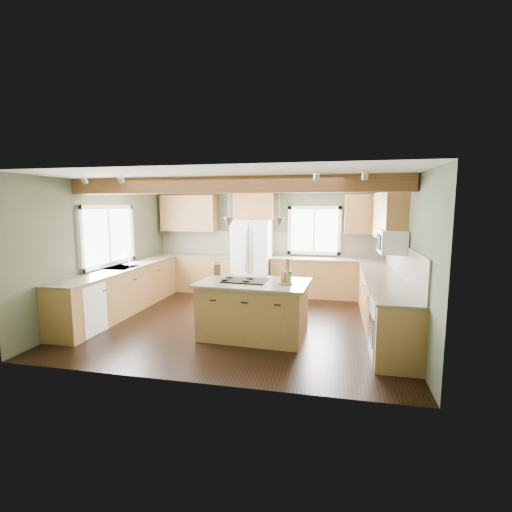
# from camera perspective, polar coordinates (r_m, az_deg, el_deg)

# --- Properties ---
(floor) EXTENTS (5.60, 5.60, 0.00)m
(floor) POSITION_cam_1_polar(r_m,az_deg,el_deg) (7.06, -2.06, -9.93)
(floor) COLOR black
(floor) RESTS_ON ground
(ceiling) EXTENTS (5.60, 5.60, 0.00)m
(ceiling) POSITION_cam_1_polar(r_m,az_deg,el_deg) (6.74, -2.17, 11.64)
(ceiling) COLOR silver
(ceiling) RESTS_ON wall_back
(wall_back) EXTENTS (5.60, 0.00, 5.60)m
(wall_back) POSITION_cam_1_polar(r_m,az_deg,el_deg) (9.20, 1.73, 2.51)
(wall_back) COLOR #4A553C
(wall_back) RESTS_ON ground
(wall_left) EXTENTS (0.00, 5.00, 5.00)m
(wall_left) POSITION_cam_1_polar(r_m,az_deg,el_deg) (7.94, -22.10, 1.09)
(wall_left) COLOR #4A553C
(wall_left) RESTS_ON ground
(wall_right) EXTENTS (0.00, 5.00, 5.00)m
(wall_right) POSITION_cam_1_polar(r_m,az_deg,el_deg) (6.67, 21.91, -0.08)
(wall_right) COLOR #4A553C
(wall_right) RESTS_ON ground
(ceiling_beam) EXTENTS (5.55, 0.26, 0.26)m
(ceiling_beam) POSITION_cam_1_polar(r_m,az_deg,el_deg) (6.00, -3.97, 10.85)
(ceiling_beam) COLOR #512917
(ceiling_beam) RESTS_ON ceiling
(soffit_trim) EXTENTS (5.55, 0.20, 0.10)m
(soffit_trim) POSITION_cam_1_polar(r_m,az_deg,el_deg) (9.07, 1.65, 10.27)
(soffit_trim) COLOR #512917
(soffit_trim) RESTS_ON ceiling
(backsplash_back) EXTENTS (5.58, 0.03, 0.58)m
(backsplash_back) POSITION_cam_1_polar(r_m,az_deg,el_deg) (9.20, 1.72, 1.94)
(backsplash_back) COLOR brown
(backsplash_back) RESTS_ON wall_back
(backsplash_right) EXTENTS (0.03, 3.70, 0.58)m
(backsplash_right) POSITION_cam_1_polar(r_m,az_deg,el_deg) (6.72, 21.67, -0.78)
(backsplash_right) COLOR brown
(backsplash_right) RESTS_ON wall_right
(base_cab_back_left) EXTENTS (2.02, 0.60, 0.88)m
(base_cab_back_left) POSITION_cam_1_polar(r_m,az_deg,el_deg) (9.53, -9.28, -2.63)
(base_cab_back_left) COLOR brown
(base_cab_back_left) RESTS_ON floor
(counter_back_left) EXTENTS (2.06, 0.64, 0.04)m
(counter_back_left) POSITION_cam_1_polar(r_m,az_deg,el_deg) (9.45, -9.34, 0.11)
(counter_back_left) COLOR #4B4337
(counter_back_left) RESTS_ON base_cab_back_left
(base_cab_back_right) EXTENTS (2.62, 0.60, 0.88)m
(base_cab_back_right) POSITION_cam_1_polar(r_m,az_deg,el_deg) (8.88, 10.87, -3.43)
(base_cab_back_right) COLOR brown
(base_cab_back_right) RESTS_ON floor
(counter_back_right) EXTENTS (2.66, 0.64, 0.04)m
(counter_back_right) POSITION_cam_1_polar(r_m,az_deg,el_deg) (8.80, 10.94, -0.49)
(counter_back_right) COLOR #4B4337
(counter_back_right) RESTS_ON base_cab_back_right
(base_cab_left) EXTENTS (0.60, 3.70, 0.88)m
(base_cab_left) POSITION_cam_1_polar(r_m,az_deg,el_deg) (7.96, -19.78, -5.06)
(base_cab_left) COLOR brown
(base_cab_left) RESTS_ON floor
(counter_left) EXTENTS (0.64, 3.74, 0.04)m
(counter_left) POSITION_cam_1_polar(r_m,az_deg,el_deg) (7.87, -19.94, -1.80)
(counter_left) COLOR #4B4337
(counter_left) RESTS_ON base_cab_left
(base_cab_right) EXTENTS (0.60, 3.70, 0.88)m
(base_cab_right) POSITION_cam_1_polar(r_m,az_deg,el_deg) (6.83, 18.97, -7.11)
(base_cab_right) COLOR brown
(base_cab_right) RESTS_ON floor
(counter_right) EXTENTS (0.64, 3.74, 0.04)m
(counter_right) POSITION_cam_1_polar(r_m,az_deg,el_deg) (6.73, 19.15, -3.32)
(counter_right) COLOR #4B4337
(counter_right) RESTS_ON base_cab_right
(upper_cab_back_left) EXTENTS (1.40, 0.35, 0.90)m
(upper_cab_back_left) POSITION_cam_1_polar(r_m,az_deg,el_deg) (9.56, -10.33, 6.49)
(upper_cab_back_left) COLOR brown
(upper_cab_back_left) RESTS_ON wall_back
(upper_cab_over_fridge) EXTENTS (0.96, 0.35, 0.70)m
(upper_cab_over_fridge) POSITION_cam_1_polar(r_m,az_deg,el_deg) (9.05, -0.33, 7.81)
(upper_cab_over_fridge) COLOR brown
(upper_cab_over_fridge) RESTS_ON wall_back
(upper_cab_right) EXTENTS (0.35, 2.20, 0.90)m
(upper_cab_right) POSITION_cam_1_polar(r_m,az_deg,el_deg) (7.48, 19.69, 5.83)
(upper_cab_right) COLOR brown
(upper_cab_right) RESTS_ON wall_right
(upper_cab_back_corner) EXTENTS (0.90, 0.35, 0.90)m
(upper_cab_back_corner) POSITION_cam_1_polar(r_m,az_deg,el_deg) (8.86, 16.41, 6.21)
(upper_cab_back_corner) COLOR brown
(upper_cab_back_corner) RESTS_ON wall_back
(window_left) EXTENTS (0.04, 1.60, 1.05)m
(window_left) POSITION_cam_1_polar(r_m,az_deg,el_deg) (7.95, -21.87, 2.92)
(window_left) COLOR white
(window_left) RESTS_ON wall_left
(window_back) EXTENTS (1.10, 0.04, 1.00)m
(window_back) POSITION_cam_1_polar(r_m,az_deg,el_deg) (9.03, 8.93, 3.91)
(window_back) COLOR white
(window_back) RESTS_ON wall_back
(sink) EXTENTS (0.50, 0.65, 0.03)m
(sink) POSITION_cam_1_polar(r_m,az_deg,el_deg) (7.87, -19.94, -1.76)
(sink) COLOR #262628
(sink) RESTS_ON counter_left
(faucet) EXTENTS (0.02, 0.02, 0.28)m
(faucet) POSITION_cam_1_polar(r_m,az_deg,el_deg) (7.75, -18.86, -0.76)
(faucet) COLOR #B2B2B7
(faucet) RESTS_ON sink
(dishwasher) EXTENTS (0.60, 0.60, 0.84)m
(dishwasher) POSITION_cam_1_polar(r_m,az_deg,el_deg) (6.92, -25.43, -7.35)
(dishwasher) COLOR white
(dishwasher) RESTS_ON floor
(oven) EXTENTS (0.60, 0.72, 0.84)m
(oven) POSITION_cam_1_polar(r_m,az_deg,el_deg) (5.60, 20.42, -10.58)
(oven) COLOR white
(oven) RESTS_ON floor
(microwave) EXTENTS (0.40, 0.70, 0.38)m
(microwave) POSITION_cam_1_polar(r_m,az_deg,el_deg) (6.55, 20.20, 2.08)
(microwave) COLOR white
(microwave) RESTS_ON wall_right
(pendant_left) EXTENTS (0.18, 0.18, 0.16)m
(pendant_left) POSITION_cam_1_polar(r_m,az_deg,el_deg) (6.03, -4.19, 5.23)
(pendant_left) COLOR #B2B2B7
(pendant_left) RESTS_ON ceiling
(pendant_right) EXTENTS (0.18, 0.18, 0.16)m
(pendant_right) POSITION_cam_1_polar(r_m,az_deg,el_deg) (5.81, 3.55, 5.14)
(pendant_right) COLOR #B2B2B7
(pendant_right) RESTS_ON ceiling
(refrigerator) EXTENTS (0.90, 0.74, 1.80)m
(refrigerator) POSITION_cam_1_polar(r_m,az_deg,el_deg) (8.94, -0.61, -0.22)
(refrigerator) COLOR white
(refrigerator) RESTS_ON floor
(island) EXTENTS (1.71, 1.10, 0.88)m
(island) POSITION_cam_1_polar(r_m,az_deg,el_deg) (6.14, -0.38, -8.34)
(island) COLOR olive
(island) RESTS_ON floor
(island_top) EXTENTS (1.82, 1.22, 0.04)m
(island_top) POSITION_cam_1_polar(r_m,az_deg,el_deg) (6.03, -0.38, -4.14)
(island_top) COLOR #4B4337
(island_top) RESTS_ON island
(cooktop) EXTENTS (0.74, 0.52, 0.02)m
(cooktop) POSITION_cam_1_polar(r_m,az_deg,el_deg) (6.06, -1.64, -3.79)
(cooktop) COLOR black
(cooktop) RESTS_ON island_top
(knife_block) EXTENTS (0.13, 0.11, 0.19)m
(knife_block) POSITION_cam_1_polar(r_m,az_deg,el_deg) (6.62, -5.99, -2.09)
(knife_block) COLOR brown
(knife_block) RESTS_ON island_top
(utensil_crock) EXTENTS (0.16, 0.16, 0.17)m
(utensil_crock) POSITION_cam_1_polar(r_m,az_deg,el_deg) (6.03, 4.85, -3.15)
(utensil_crock) COLOR #443A37
(utensil_crock) RESTS_ON island_top
(bottle_tray) EXTENTS (0.26, 0.26, 0.23)m
(bottle_tray) POSITION_cam_1_polar(r_m,az_deg,el_deg) (5.86, 4.48, -3.18)
(bottle_tray) COLOR brown
(bottle_tray) RESTS_ON island_top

